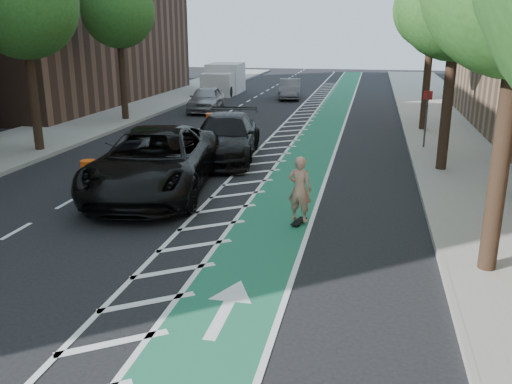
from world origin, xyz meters
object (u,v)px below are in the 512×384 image
(skateboarder, at_px, (300,189))
(barrel_a, at_px, (89,174))
(suv_near, at_px, (155,161))
(suv_far, at_px, (225,137))

(skateboarder, xyz_separation_m, barrel_a, (-7.14, 2.17, -0.56))
(barrel_a, bearing_deg, suv_near, -3.83)
(suv_far, height_order, barrel_a, suv_far)
(suv_near, bearing_deg, skateboarder, -30.73)
(suv_near, xyz_separation_m, suv_far, (0.94, 4.83, -0.13))
(skateboarder, distance_m, suv_near, 5.19)
(suv_far, relative_size, barrel_a, 6.92)
(skateboarder, xyz_separation_m, suv_near, (-4.78, 2.01, 0.02))
(suv_far, distance_m, barrel_a, 5.74)
(barrel_a, bearing_deg, suv_far, 54.74)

